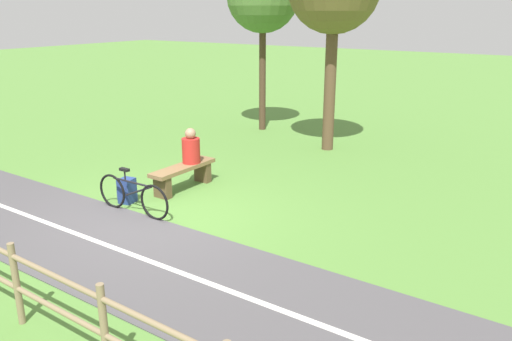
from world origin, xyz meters
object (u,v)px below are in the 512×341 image
(bench, at_px, (183,173))
(backpack, at_px, (127,191))
(bicycle, at_px, (133,195))
(person_seated, at_px, (191,148))

(bench, xyz_separation_m, backpack, (1.18, -0.41, -0.11))
(backpack, bearing_deg, bicycle, 56.80)
(bench, relative_size, backpack, 3.42)
(person_seated, distance_m, backpack, 1.61)
(bench, bearing_deg, bicycle, 6.04)
(bench, relative_size, bicycle, 0.94)
(bench, height_order, backpack, bench)
(bench, distance_m, bicycle, 1.52)
(backpack, bearing_deg, person_seated, 163.91)
(backpack, bearing_deg, bench, 160.85)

